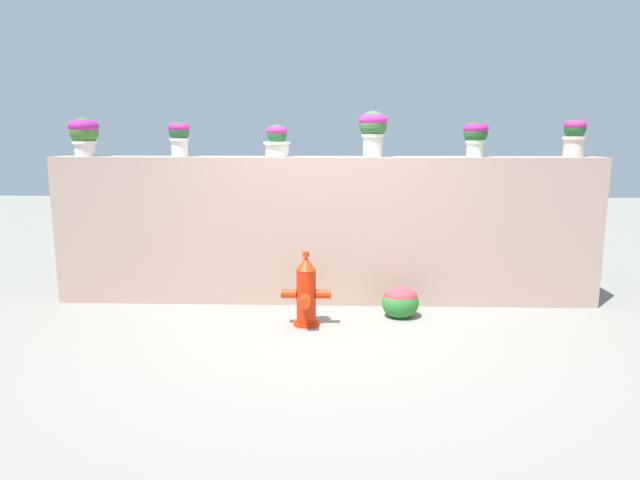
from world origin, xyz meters
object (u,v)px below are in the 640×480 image
object	(u,v)px
potted_plant_2	(277,140)
potted_plant_4	(476,134)
potted_plant_3	(373,128)
potted_plant_1	(179,135)
potted_plant_5	(575,134)
fire_hydrant	(306,293)
flower_bush_left	(400,300)
potted_plant_0	(84,133)

from	to	relation	value
potted_plant_2	potted_plant_4	bearing A→B (deg)	-0.67
potted_plant_3	potted_plant_4	xyz separation A→B (m)	(1.08, -0.00, -0.07)
potted_plant_1	potted_plant_5	size ratio (longest dim) A/B	0.94
potted_plant_2	potted_plant_3	xyz separation A→B (m)	(1.03, -0.02, 0.13)
potted_plant_3	potted_plant_2	bearing A→B (deg)	178.86
potted_plant_1	potted_plant_4	distance (m)	3.17
potted_plant_3	fire_hydrant	distance (m)	1.91
potted_plant_2	flower_bush_left	xyz separation A→B (m)	(1.30, -0.55, -1.62)
potted_plant_2	potted_plant_4	xyz separation A→B (m)	(2.11, -0.02, 0.05)
potted_plant_0	potted_plant_3	size ratio (longest dim) A/B	0.87
potted_plant_5	fire_hydrant	xyz separation A→B (m)	(-2.81, -0.89, -1.52)
potted_plant_4	potted_plant_5	xyz separation A→B (m)	(1.06, 0.07, 0.00)
potted_plant_2	potted_plant_5	distance (m)	3.17
potted_plant_2	potted_plant_4	distance (m)	2.11
flower_bush_left	potted_plant_0	bearing A→B (deg)	170.44
potted_plant_1	potted_plant_4	world-z (taller)	same
potted_plant_4	flower_bush_left	bearing A→B (deg)	-146.64
potted_plant_0	potted_plant_5	xyz separation A→B (m)	(5.28, 0.03, -0.02)
fire_hydrant	potted_plant_1	bearing A→B (deg)	149.70
potted_plant_3	flower_bush_left	xyz separation A→B (m)	(0.28, -0.53, -1.74)
potted_plant_0	potted_plant_1	world-z (taller)	potted_plant_0
potted_plant_2	flower_bush_left	size ratio (longest dim) A/B	0.91
potted_plant_4	potted_plant_5	world-z (taller)	potted_plant_5
potted_plant_1	fire_hydrant	bearing A→B (deg)	-30.30
potted_plant_0	potted_plant_1	size ratio (longest dim) A/B	1.11
potted_plant_1	flower_bush_left	size ratio (longest dim) A/B	1.00
potted_plant_2	flower_bush_left	bearing A→B (deg)	-23.02
potted_plant_0	fire_hydrant	bearing A→B (deg)	-19.26
potted_plant_4	potted_plant_5	distance (m)	1.06
potted_plant_1	flower_bush_left	distance (m)	2.94
potted_plant_4	potted_plant_3	bearing A→B (deg)	179.77
potted_plant_4	potted_plant_1	bearing A→B (deg)	179.84
potted_plant_0	potted_plant_5	size ratio (longest dim) A/B	1.04
potted_plant_5	fire_hydrant	bearing A→B (deg)	-162.44
potted_plant_1	potted_plant_4	xyz separation A→B (m)	(3.17, -0.01, 0.00)
potted_plant_0	potted_plant_4	distance (m)	4.22
potted_plant_5	fire_hydrant	distance (m)	3.32
potted_plant_5	flower_bush_left	size ratio (longest dim) A/B	1.07
potted_plant_1	potted_plant_5	distance (m)	4.23
potted_plant_2	flower_bush_left	world-z (taller)	potted_plant_2
potted_plant_2	fire_hydrant	distance (m)	1.73
potted_plant_2	potted_plant_0	bearing A→B (deg)	179.44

